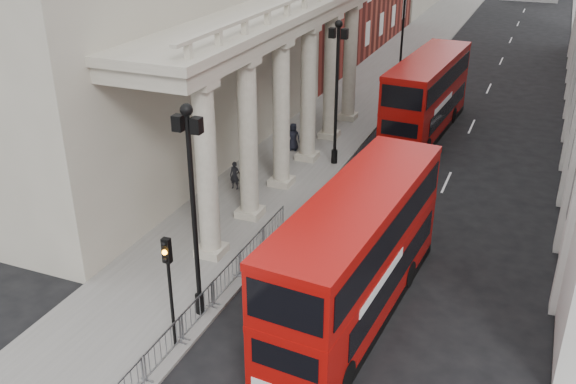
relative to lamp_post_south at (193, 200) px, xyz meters
The scene contains 13 objects.
sidewalk_west 26.56m from the lamp_post_south, 95.27° to the left, with size 6.00×140.00×0.12m, color slate.
kerb 26.45m from the lamp_post_south, 88.79° to the left, with size 0.20×140.00×0.14m, color slate.
portico_building 17.18m from the lamp_post_south, 125.27° to the left, with size 9.00×28.00×12.00m, color gray.
lamp_post_south is the anchor object (origin of this frame).
lamp_post_mid 16.00m from the lamp_post_south, 90.00° to the left, with size 1.05×0.44×8.32m.
lamp_post_north 32.00m from the lamp_post_south, 90.00° to the left, with size 1.05×0.44×8.32m.
traffic_light 2.71m from the lamp_post_south, 87.16° to the right, with size 0.28×0.33×4.30m.
crowd_barriers 4.60m from the lamp_post_south, 81.98° to the right, with size 0.50×18.75×1.10m.
bus_near 6.30m from the lamp_post_south, 23.67° to the left, with size 3.73×11.96×5.08m.
bus_far 24.10m from the lamp_post_south, 81.06° to the left, with size 3.62×11.83×5.03m.
pedestrian_a 11.92m from the lamp_post_south, 109.86° to the left, with size 0.56×0.37×1.53m, color black.
pedestrian_b 11.71m from the lamp_post_south, 106.43° to the left, with size 0.92×0.71×1.88m, color black.
pedestrian_c 17.71m from the lamp_post_south, 100.07° to the left, with size 0.84×0.55×1.73m, color black.
Camera 1 is at (10.20, -13.43, 14.82)m, focal length 40.00 mm.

